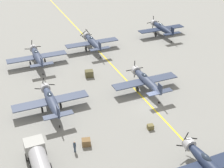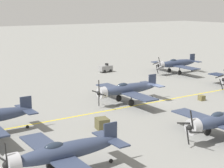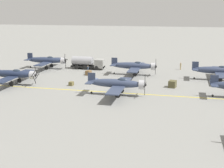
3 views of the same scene
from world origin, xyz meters
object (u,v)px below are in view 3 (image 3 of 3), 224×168
(airplane_near_center, at_px, (13,74))
(supply_crate_mid_lane, at_px, (172,84))
(airplane_far_left, at_px, (218,70))
(ground_crew_walking, at_px, (88,69))
(airplane_near_left, at_px, (47,60))
(fuel_tanker, at_px, (88,63))
(supply_crate_outboard, at_px, (71,84))
(airplane_mid_center, at_px, (118,84))
(supply_crate_by_tanker, at_px, (88,73))
(ground_crew_inspecting, at_px, (181,66))
(airplane_mid_left, at_px, (135,66))

(airplane_near_center, distance_m, supply_crate_mid_lane, 29.99)
(airplane_far_left, xyz_separation_m, ground_crew_walking, (-0.72, -27.62, -1.07))
(airplane_near_center, distance_m, airplane_near_left, 16.42)
(fuel_tanker, distance_m, supply_crate_outboard, 16.71)
(airplane_mid_center, relative_size, fuel_tanker, 1.50)
(airplane_near_left, distance_m, supply_crate_by_tanker, 12.86)
(airplane_far_left, xyz_separation_m, airplane_mid_center, (15.48, -17.41, 0.00))
(ground_crew_walking, height_order, ground_crew_inspecting, ground_crew_walking)
(supply_crate_by_tanker, bearing_deg, ground_crew_walking, -160.21)
(ground_crew_walking, height_order, supply_crate_by_tanker, ground_crew_walking)
(airplane_near_left, bearing_deg, supply_crate_outboard, 30.42)
(airplane_near_left, height_order, fuel_tanker, airplane_near_left)
(airplane_mid_left, relative_size, ground_crew_inspecting, 6.99)
(airplane_mid_center, height_order, airplane_near_left, airplane_mid_center)
(supply_crate_outboard, bearing_deg, airplane_near_center, -81.44)
(airplane_near_center, bearing_deg, ground_crew_walking, 157.39)
(airplane_mid_center, height_order, ground_crew_inspecting, airplane_mid_center)
(airplane_mid_center, relative_size, ground_crew_walking, 6.96)
(ground_crew_walking, bearing_deg, supply_crate_outboard, 1.56)
(airplane_mid_left, bearing_deg, supply_crate_by_tanker, -90.06)
(airplane_mid_center, bearing_deg, supply_crate_mid_lane, 124.92)
(airplane_far_left, bearing_deg, airplane_near_center, -63.00)
(supply_crate_mid_lane, relative_size, supply_crate_outboard, 1.72)
(airplane_far_left, distance_m, supply_crate_by_tanker, 27.04)
(airplane_far_left, distance_m, ground_crew_inspecting, 12.19)
(airplane_near_center, relative_size, ground_crew_inspecting, 6.99)
(airplane_near_left, xyz_separation_m, supply_crate_by_tanker, (4.96, 11.77, -1.52))
(airplane_mid_left, bearing_deg, supply_crate_outboard, -53.41)
(airplane_mid_left, relative_size, airplane_near_center, 1.00)
(ground_crew_walking, xyz_separation_m, supply_crate_mid_lane, (8.71, 18.94, -0.31))
(supply_crate_by_tanker, xyz_separation_m, supply_crate_outboard, (9.80, -0.34, -0.12))
(airplane_mid_left, bearing_deg, airplane_near_center, -70.42)
(airplane_mid_left, xyz_separation_m, ground_crew_inspecting, (-8.30, 9.70, -1.08))
(ground_crew_inspecting, relative_size, supply_crate_mid_lane, 1.13)
(airplane_near_left, xyz_separation_m, supply_crate_mid_lane, (11.86, 30.06, -1.38))
(supply_crate_mid_lane, bearing_deg, supply_crate_by_tanker, -110.65)
(airplane_mid_center, relative_size, airplane_near_left, 1.00)
(airplane_mid_left, bearing_deg, fuel_tanker, -123.85)
(airplane_near_left, bearing_deg, supply_crate_mid_lane, 61.14)
(fuel_tanker, bearing_deg, supply_crate_outboard, 6.31)
(airplane_mid_center, xyz_separation_m, supply_crate_outboard, (-4.58, -9.90, -1.64))
(airplane_near_center, height_order, supply_crate_mid_lane, airplane_near_center)
(airplane_far_left, xyz_separation_m, supply_crate_mid_lane, (7.99, -8.68, -1.38))
(airplane_near_center, distance_m, ground_crew_walking, 17.06)
(airplane_near_center, distance_m, ground_crew_inspecting, 37.94)
(airplane_far_left, xyz_separation_m, ground_crew_inspecting, (-9.57, -7.48, -1.08))
(supply_crate_outboard, bearing_deg, airplane_far_left, 111.75)
(supply_crate_mid_lane, distance_m, supply_crate_outboard, 18.86)
(airplane_mid_center, xyz_separation_m, airplane_near_center, (-2.93, -20.88, 0.00))
(airplane_near_center, height_order, supply_crate_by_tanker, airplane_near_center)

